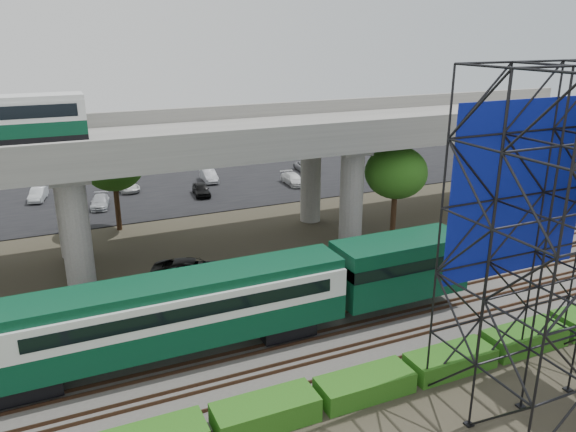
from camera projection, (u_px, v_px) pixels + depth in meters
name	position (u px, v px, depth m)	size (l,w,h in m)	color
ground	(305.00, 353.00, 29.66)	(140.00, 140.00, 0.00)	#474233
ballast_bed	(290.00, 334.00, 31.36)	(90.00, 12.00, 0.20)	slate
service_road	(239.00, 277.00, 38.73)	(90.00, 5.00, 0.08)	black
parking_lot	(164.00, 192.00, 59.05)	(90.00, 18.00, 0.08)	black
harbor_water	(129.00, 153.00, 78.08)	(140.00, 40.00, 0.03)	slate
rail_tracks	(290.00, 331.00, 31.30)	(90.00, 9.52, 0.16)	#472D1E
commuter_train	(206.00, 306.00, 28.64)	(29.30, 3.06, 4.30)	black
overpass	(196.00, 147.00, 40.49)	(80.00, 12.00, 12.40)	#9E9B93
scaffold_tower	(570.00, 249.00, 23.72)	(9.36, 6.36, 15.00)	black
hedge_strip	(365.00, 384.00, 26.16)	(34.60, 1.80, 1.20)	#235513
trees	(148.00, 187.00, 40.06)	(40.94, 16.94, 7.69)	#382314
suv	(192.00, 270.00, 37.85)	(2.49, 5.40, 1.50)	black
parked_cars	(168.00, 187.00, 58.55)	(38.36, 9.30, 1.30)	white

